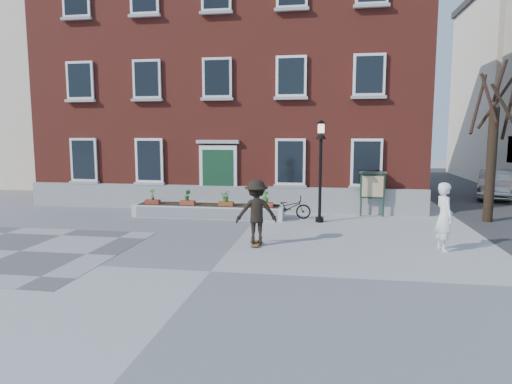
% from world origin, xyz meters
% --- Properties ---
extents(ground, '(100.00, 100.00, 0.00)m').
position_xyz_m(ground, '(0.00, 0.00, 0.00)').
color(ground, '#9B9B9D').
rests_on(ground, ground).
extents(checker_patch, '(6.00, 6.00, 0.01)m').
position_xyz_m(checker_patch, '(-6.00, 1.00, 0.01)').
color(checker_patch, '#505053').
rests_on(checker_patch, ground).
extents(distant_building, '(10.00, 12.00, 13.00)m').
position_xyz_m(distant_building, '(-18.00, 20.00, 6.50)').
color(distant_building, beige).
rests_on(distant_building, ground).
extents(bicycle, '(1.80, 0.80, 0.92)m').
position_xyz_m(bicycle, '(1.30, 7.36, 0.46)').
color(bicycle, black).
rests_on(bicycle, ground).
extents(parked_car, '(3.07, 4.94, 1.54)m').
position_xyz_m(parked_car, '(11.58, 14.91, 0.77)').
color(parked_car, '#B6B9BB').
rests_on(parked_car, ground).
extents(bystander, '(0.63, 0.82, 2.02)m').
position_xyz_m(bystander, '(6.21, 3.07, 1.01)').
color(bystander, white).
rests_on(bystander, ground).
extents(brick_building, '(18.40, 10.85, 12.60)m').
position_xyz_m(brick_building, '(-2.00, 13.98, 6.30)').
color(brick_building, maroon).
rests_on(brick_building, ground).
extents(planter_assembly, '(6.20, 1.12, 1.15)m').
position_xyz_m(planter_assembly, '(-1.99, 7.18, 0.31)').
color(planter_assembly, silver).
rests_on(planter_assembly, ground).
extents(bare_tree, '(1.83, 1.83, 6.16)m').
position_xyz_m(bare_tree, '(9.01, 8.01, 2.79)').
color(bare_tree, black).
rests_on(bare_tree, ground).
extents(lamp_post, '(0.40, 0.40, 3.93)m').
position_xyz_m(lamp_post, '(2.53, 6.87, 2.54)').
color(lamp_post, black).
rests_on(lamp_post, ground).
extents(notice_board, '(1.10, 0.16, 1.87)m').
position_xyz_m(notice_board, '(4.64, 8.44, 1.26)').
color(notice_board, '#1B3728').
rests_on(notice_board, ground).
extents(skateboarder, '(1.40, 1.01, 2.03)m').
position_xyz_m(skateboarder, '(0.70, 2.83, 1.05)').
color(skateboarder, brown).
rests_on(skateboarder, ground).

